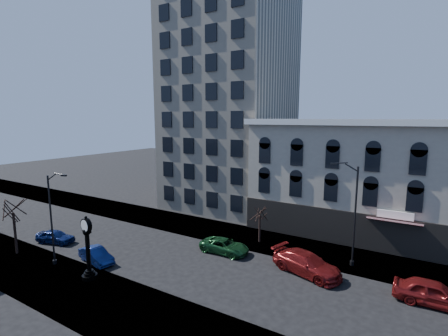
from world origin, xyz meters
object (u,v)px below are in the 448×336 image
Objects in this scene: street_clock at (88,251)px; street_lamp_near at (54,195)px; car_near_b at (96,255)px; car_near_a at (55,236)px.

street_lamp_near is (-4.18, 0.15, 3.91)m from street_clock.
street_clock is 3.63m from car_near_b.
car_near_a is at bearing 93.24° from car_near_b.
street_clock reaches higher than car_near_a.
street_clock reaches higher than car_near_b.
car_near_b is at bearing 139.25° from street_clock.
street_lamp_near is 2.09× the size of car_near_a.
street_clock is at bearing -124.17° from car_near_a.
car_near_a is (-5.43, 2.98, -5.66)m from street_lamp_near.
street_clock is at bearing -9.08° from street_lamp_near.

